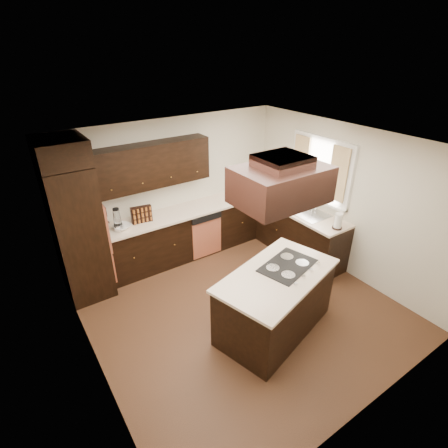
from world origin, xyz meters
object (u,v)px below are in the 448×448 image
(island, at_px, (275,303))
(oven_column, at_px, (79,234))
(range_hood, at_px, (281,185))
(spice_rack, at_px, (141,214))

(island, bearing_deg, oven_column, 114.38)
(island, relative_size, range_hood, 1.56)
(oven_column, distance_m, island, 3.05)
(island, distance_m, spice_rack, 2.61)
(island, bearing_deg, spice_rack, 94.97)
(oven_column, distance_m, range_hood, 3.13)
(island, relative_size, spice_rack, 4.83)
(oven_column, relative_size, range_hood, 2.02)
(oven_column, height_order, island, oven_column)
(oven_column, relative_size, spice_rack, 6.25)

